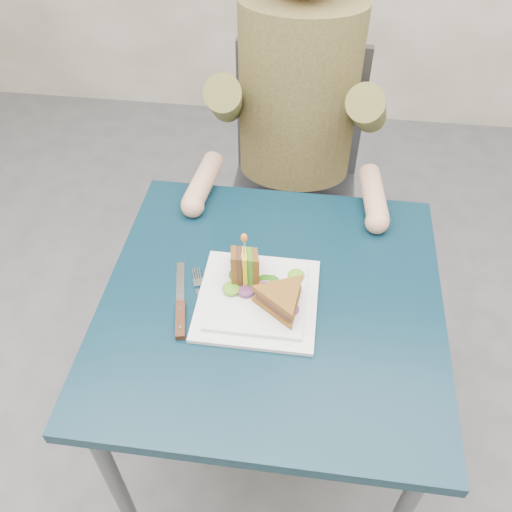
# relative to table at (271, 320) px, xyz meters

# --- Properties ---
(ground) EXTENTS (4.00, 4.00, 0.00)m
(ground) POSITION_rel_table_xyz_m (0.00, 0.00, -0.65)
(ground) COLOR #59595C
(ground) RESTS_ON ground
(table) EXTENTS (0.75, 0.75, 0.73)m
(table) POSITION_rel_table_xyz_m (0.00, 0.00, 0.00)
(table) COLOR black
(table) RESTS_ON ground
(chair) EXTENTS (0.42, 0.40, 0.93)m
(chair) POSITION_rel_table_xyz_m (0.00, 0.74, -0.11)
(chair) COLOR #47474C
(chair) RESTS_ON ground
(diner) EXTENTS (0.54, 0.59, 0.74)m
(diner) POSITION_rel_table_xyz_m (-0.00, 0.63, 0.26)
(diner) COLOR brown
(diner) RESTS_ON chair
(plate) EXTENTS (0.26, 0.26, 0.02)m
(plate) POSITION_rel_table_xyz_m (-0.03, -0.01, 0.09)
(plate) COLOR white
(plate) RESTS_ON table
(sandwich_flat) EXTENTS (0.18, 0.18, 0.05)m
(sandwich_flat) POSITION_rel_table_xyz_m (0.02, -0.04, 0.12)
(sandwich_flat) COLOR brown
(sandwich_flat) RESTS_ON plate
(sandwich_upright) EXTENTS (0.08, 0.14, 0.14)m
(sandwich_upright) POSITION_rel_table_xyz_m (-0.06, 0.03, 0.13)
(sandwich_upright) COLOR brown
(sandwich_upright) RESTS_ON plate
(fork) EXTENTS (0.08, 0.17, 0.01)m
(fork) POSITION_rel_table_xyz_m (-0.15, -0.03, 0.08)
(fork) COLOR silver
(fork) RESTS_ON table
(knife) EXTENTS (0.07, 0.22, 0.02)m
(knife) POSITION_rel_table_xyz_m (-0.19, -0.07, 0.09)
(knife) COLOR silver
(knife) RESTS_ON table
(toothpick) EXTENTS (0.01, 0.01, 0.06)m
(toothpick) POSITION_rel_table_xyz_m (-0.06, 0.03, 0.20)
(toothpick) COLOR tan
(toothpick) RESTS_ON sandwich_upright
(toothpick_frill) EXTENTS (0.01, 0.01, 0.02)m
(toothpick_frill) POSITION_rel_table_xyz_m (-0.06, 0.03, 0.23)
(toothpick_frill) COLOR orange
(toothpick_frill) RESTS_ON sandwich_upright
(lettuce_spill) EXTENTS (0.15, 0.13, 0.02)m
(lettuce_spill) POSITION_rel_table_xyz_m (-0.03, -0.00, 0.11)
(lettuce_spill) COLOR #337A14
(lettuce_spill) RESTS_ON plate
(onion_ring) EXTENTS (0.04, 0.04, 0.02)m
(onion_ring) POSITION_rel_table_xyz_m (-0.02, -0.01, 0.11)
(onion_ring) COLOR #9E4C7A
(onion_ring) RESTS_ON plate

